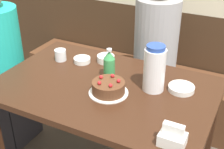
# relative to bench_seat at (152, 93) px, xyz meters

# --- Properties ---
(bench_seat) EXTENTS (2.24, 0.38, 0.42)m
(bench_seat) POSITION_rel_bench_seat_xyz_m (0.00, 0.00, 0.00)
(bench_seat) COLOR #56331E
(bench_seat) RESTS_ON ground_plane
(dining_table) EXTENTS (1.20, 0.78, 0.73)m
(dining_table) POSITION_rel_bench_seat_xyz_m (0.00, -0.83, 0.41)
(dining_table) COLOR #381E11
(dining_table) RESTS_ON ground_plane
(birthday_cake) EXTENTS (0.21, 0.21, 0.09)m
(birthday_cake) POSITION_rel_bench_seat_xyz_m (0.06, -0.89, 0.55)
(birthday_cake) COLOR white
(birthday_cake) RESTS_ON dining_table
(water_pitcher) EXTENTS (0.11, 0.11, 0.26)m
(water_pitcher) POSITION_rel_bench_seat_xyz_m (0.25, -0.74, 0.64)
(water_pitcher) COLOR white
(water_pitcher) RESTS_ON dining_table
(soju_bottle) EXTENTS (0.07, 0.07, 0.18)m
(soju_bottle) POSITION_rel_bench_seat_xyz_m (-0.01, -0.74, 0.60)
(soju_bottle) COLOR #388E4C
(soju_bottle) RESTS_ON dining_table
(napkin_holder) EXTENTS (0.11, 0.08, 0.11)m
(napkin_holder) POSITION_rel_bench_seat_xyz_m (0.48, -1.12, 0.55)
(napkin_holder) COLOR white
(napkin_holder) RESTS_ON dining_table
(bowl_soup_white) EXTENTS (0.14, 0.14, 0.03)m
(bowl_soup_white) POSITION_rel_bench_seat_xyz_m (0.39, -0.69, 0.53)
(bowl_soup_white) COLOR white
(bowl_soup_white) RESTS_ON dining_table
(bowl_rice_small) EXTENTS (0.11, 0.11, 0.04)m
(bowl_rice_small) POSITION_rel_bench_seat_xyz_m (-0.13, -0.57, 0.54)
(bowl_rice_small) COLOR white
(bowl_rice_small) RESTS_ON dining_table
(bowl_side_dish) EXTENTS (0.11, 0.11, 0.03)m
(bowl_side_dish) POSITION_rel_bench_seat_xyz_m (-0.26, -0.64, 0.53)
(bowl_side_dish) COLOR white
(bowl_side_dish) RESTS_ON dining_table
(glass_water_tall) EXTENTS (0.07, 0.07, 0.07)m
(glass_water_tall) POSITION_rel_bench_seat_xyz_m (-0.40, -0.68, 0.55)
(glass_water_tall) COLOR silver
(glass_water_tall) RESTS_ON dining_table
(person_teal_shirt) EXTENTS (0.31, 0.34, 1.26)m
(person_teal_shirt) POSITION_rel_bench_seat_xyz_m (0.06, -0.18, 0.39)
(person_teal_shirt) COLOR #33333D
(person_teal_shirt) RESTS_ON ground_plane
(person_pale_blue_shirt) EXTENTS (0.34, 0.33, 1.21)m
(person_pale_blue_shirt) POSITION_rel_bench_seat_xyz_m (-0.86, -0.75, 0.36)
(person_pale_blue_shirt) COLOR #33333D
(person_pale_blue_shirt) RESTS_ON ground_plane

